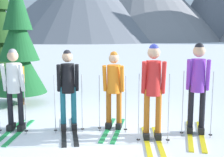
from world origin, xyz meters
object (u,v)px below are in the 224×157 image
at_px(skier_in_purple, 198,83).
at_px(skier_in_orange, 114,86).
at_px(skier_in_white, 14,85).
at_px(skier_in_red, 153,86).
at_px(pine_tree_mid, 19,47).
at_px(skier_in_black, 68,86).

bearing_deg(skier_in_purple, skier_in_orange, -178.91).
bearing_deg(skier_in_white, skier_in_red, 1.28).
bearing_deg(skier_in_red, skier_in_orange, 150.56).
height_order(skier_in_orange, pine_tree_mid, pine_tree_mid).
relative_size(skier_in_white, skier_in_orange, 1.04).
bearing_deg(skier_in_red, pine_tree_mid, 152.26).
xyz_separation_m(skier_in_red, pine_tree_mid, (-3.84, 2.02, 0.58)).
xyz_separation_m(skier_in_white, pine_tree_mid, (-1.05, 2.08, 0.66)).
height_order(skier_in_white, skier_in_orange, skier_in_white).
bearing_deg(skier_in_white, skier_in_purple, 8.87).
xyz_separation_m(skier_in_white, skier_in_orange, (1.96, 0.53, -0.04)).
height_order(skier_in_white, skier_in_red, skier_in_red).
bearing_deg(skier_in_red, skier_in_purple, 31.08).
xyz_separation_m(skier_in_white, skier_in_black, (1.04, 0.28, -0.02)).
relative_size(skier_in_black, pine_tree_mid, 0.49).
distance_m(skier_in_red, pine_tree_mid, 4.38).
distance_m(skier_in_white, skier_in_orange, 2.03).
bearing_deg(skier_in_white, skier_in_orange, 15.27).
relative_size(skier_in_black, skier_in_purple, 0.96).
bearing_deg(skier_in_orange, skier_in_black, -164.46).
bearing_deg(skier_in_black, skier_in_orange, 15.54).
xyz_separation_m(skier_in_white, skier_in_red, (2.79, 0.06, 0.08)).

